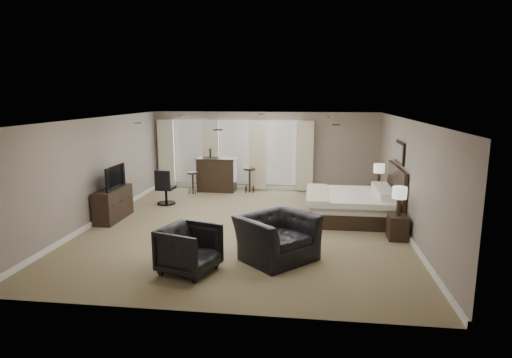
# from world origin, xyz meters

# --- Properties ---
(room) EXTENTS (7.60, 8.60, 2.64)m
(room) POSITION_xyz_m (0.00, 0.00, 1.30)
(room) COLOR #796B4C
(room) RESTS_ON ground
(window_bay) EXTENTS (5.25, 0.20, 2.30)m
(window_bay) POSITION_xyz_m (-1.00, 4.11, 1.20)
(window_bay) COLOR silver
(window_bay) RESTS_ON room
(bed) EXTENTS (2.21, 2.11, 1.40)m
(bed) POSITION_xyz_m (2.58, 0.93, 0.70)
(bed) COLOR silver
(bed) RESTS_ON ground
(nightstand_near) EXTENTS (0.40, 0.49, 0.54)m
(nightstand_near) POSITION_xyz_m (3.47, -0.52, 0.27)
(nightstand_near) COLOR black
(nightstand_near) RESTS_ON ground
(nightstand_far) EXTENTS (0.44, 0.54, 0.59)m
(nightstand_far) POSITION_xyz_m (3.47, 2.38, 0.29)
(nightstand_far) COLOR black
(nightstand_far) RESTS_ON ground
(lamp_near) EXTENTS (0.31, 0.31, 0.65)m
(lamp_near) POSITION_xyz_m (3.47, -0.52, 0.86)
(lamp_near) COLOR beige
(lamp_near) RESTS_ON nightstand_near
(lamp_far) EXTENTS (0.31, 0.31, 0.64)m
(lamp_far) POSITION_xyz_m (3.47, 2.38, 0.91)
(lamp_far) COLOR beige
(lamp_far) RESTS_ON nightstand_far
(wall_art) EXTENTS (0.04, 0.96, 0.56)m
(wall_art) POSITION_xyz_m (3.70, 0.93, 1.75)
(wall_art) COLOR slate
(wall_art) RESTS_ON room
(dresser) EXTENTS (0.45, 1.41, 0.82)m
(dresser) POSITION_xyz_m (-3.45, 0.15, 0.41)
(dresser) COLOR black
(dresser) RESTS_ON ground
(tv) EXTENTS (0.59, 1.02, 0.13)m
(tv) POSITION_xyz_m (-3.45, 0.15, 0.88)
(tv) COLOR black
(tv) RESTS_ON dresser
(armchair_near) EXTENTS (1.57, 1.58, 1.18)m
(armchair_near) POSITION_xyz_m (0.91, -2.02, 0.59)
(armchair_near) COLOR black
(armchair_near) RESTS_ON ground
(armchair_far) EXTENTS (1.10, 1.14, 0.94)m
(armchair_far) POSITION_xyz_m (-0.59, -2.84, 0.47)
(armchair_far) COLOR black
(armchair_far) RESTS_ON ground
(bar_counter) EXTENTS (1.28, 0.67, 1.12)m
(bar_counter) POSITION_xyz_m (-1.54, 3.76, 0.56)
(bar_counter) COLOR black
(bar_counter) RESTS_ON ground
(bar_stool_left) EXTENTS (0.39, 0.39, 0.72)m
(bar_stool_left) POSITION_xyz_m (-2.22, 3.23, 0.36)
(bar_stool_left) COLOR black
(bar_stool_left) RESTS_ON ground
(bar_stool_right) EXTENTS (0.41, 0.41, 0.81)m
(bar_stool_right) POSITION_xyz_m (-0.43, 3.67, 0.41)
(bar_stool_right) COLOR black
(bar_stool_right) RESTS_ON ground
(desk_chair) EXTENTS (0.57, 0.57, 1.03)m
(desk_chair) POSITION_xyz_m (-2.63, 1.83, 0.52)
(desk_chair) COLOR black
(desk_chair) RESTS_ON ground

